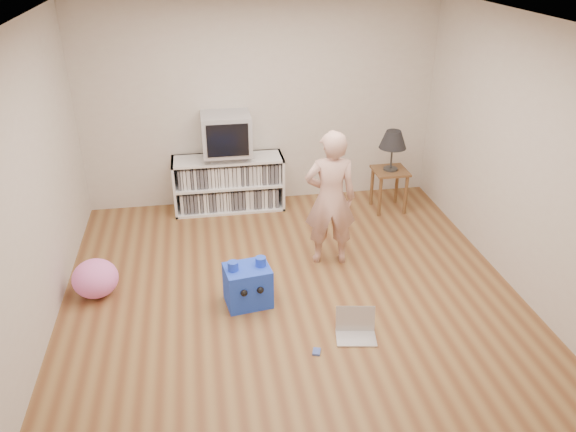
% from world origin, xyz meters
% --- Properties ---
extents(ground, '(4.50, 4.50, 0.00)m').
position_xyz_m(ground, '(0.00, 0.00, 0.00)').
color(ground, brown).
rests_on(ground, ground).
extents(walls, '(4.52, 4.52, 2.60)m').
position_xyz_m(walls, '(0.00, 0.00, 1.30)').
color(walls, beige).
rests_on(walls, ground).
extents(ceiling, '(4.50, 4.50, 0.01)m').
position_xyz_m(ceiling, '(0.00, 0.00, 2.60)').
color(ceiling, white).
rests_on(ceiling, walls).
extents(media_unit, '(1.40, 0.45, 0.70)m').
position_xyz_m(media_unit, '(-0.46, 2.04, 0.35)').
color(media_unit, white).
rests_on(media_unit, ground).
extents(dvd_deck, '(0.45, 0.35, 0.07)m').
position_xyz_m(dvd_deck, '(-0.46, 2.02, 0.73)').
color(dvd_deck, gray).
rests_on(dvd_deck, media_unit).
extents(crt_tv, '(0.60, 0.53, 0.50)m').
position_xyz_m(crt_tv, '(-0.46, 2.02, 1.02)').
color(crt_tv, '#A3A3A8').
rests_on(crt_tv, dvd_deck).
extents(side_table, '(0.42, 0.42, 0.55)m').
position_xyz_m(side_table, '(1.57, 1.65, 0.42)').
color(side_table, brown).
rests_on(side_table, ground).
extents(table_lamp, '(0.34, 0.34, 0.52)m').
position_xyz_m(table_lamp, '(1.57, 1.65, 0.94)').
color(table_lamp, '#333333').
rests_on(table_lamp, side_table).
extents(person, '(0.58, 0.42, 1.50)m').
position_xyz_m(person, '(0.51, 0.53, 0.75)').
color(person, '#D7A593').
rests_on(person, ground).
extents(laptop, '(0.40, 0.34, 0.24)m').
position_xyz_m(laptop, '(0.46, -0.76, 0.07)').
color(laptop, silver).
rests_on(laptop, ground).
extents(playing_cards, '(0.09, 0.11, 0.02)m').
position_xyz_m(playing_cards, '(0.06, -0.95, 0.01)').
color(playing_cards, '#435CB5').
rests_on(playing_cards, ground).
extents(plush_blue, '(0.47, 0.41, 0.49)m').
position_xyz_m(plush_blue, '(-0.44, -0.13, 0.21)').
color(plush_blue, blue).
rests_on(plush_blue, ground).
extents(plush_pink, '(0.59, 0.59, 0.38)m').
position_xyz_m(plush_pink, '(-1.91, 0.27, 0.19)').
color(plush_pink, '#FD74D0').
rests_on(plush_pink, ground).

